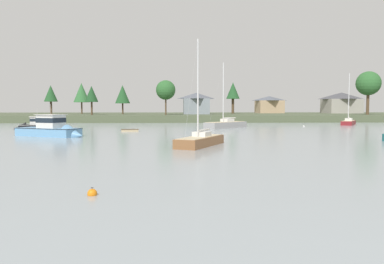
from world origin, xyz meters
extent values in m
cube|color=#4C563D|center=(0.00, 105.74, 0.83)|extent=(175.93, 51.86, 1.66)
cube|color=tan|center=(-15.66, 49.74, 0.10)|extent=(2.68, 1.35, 0.48)
cube|color=brown|center=(-15.66, 49.74, 0.35)|extent=(2.79, 1.44, 0.05)
cube|color=tan|center=(-15.66, 49.74, 0.31)|extent=(0.20, 0.91, 0.03)
cube|color=gray|center=(0.38, 59.36, 0.16)|extent=(8.48, 8.22, 1.77)
cube|color=#CCB78E|center=(0.38, 59.36, 1.06)|extent=(7.86, 7.61, 0.04)
cube|color=silver|center=(0.71, 59.68, 1.36)|extent=(2.62, 2.61, 0.55)
cylinder|color=silver|center=(-0.16, 58.86, 6.34)|extent=(0.18, 0.18, 10.52)
cylinder|color=silver|center=(1.18, 60.12, 1.73)|extent=(2.77, 2.63, 0.15)
cylinder|color=silver|center=(1.18, 60.12, 1.78)|extent=(2.50, 2.38, 0.14)
cylinder|color=#999999|center=(-1.49, 57.60, 6.32)|extent=(2.69, 2.55, 10.48)
cube|color=black|center=(-30.63, 54.51, 0.20)|extent=(6.98, 3.96, 1.39)
cone|color=black|center=(-33.82, 53.72, 0.20)|extent=(2.32, 2.58, 2.20)
cube|color=silver|center=(-30.63, 54.51, 0.87)|extent=(7.14, 4.08, 0.05)
cube|color=silver|center=(-31.20, 54.37, 1.53)|extent=(2.48, 2.40, 1.27)
cube|color=#19232D|center=(-31.20, 54.37, 1.66)|extent=(2.53, 2.45, 0.46)
cube|color=beige|center=(-31.20, 54.37, 2.19)|extent=(2.80, 2.76, 0.06)
cylinder|color=silver|center=(-31.20, 54.37, 2.88)|extent=(0.03, 0.03, 1.31)
cube|color=#669ECC|center=(-25.17, 41.66, 0.24)|extent=(9.05, 6.45, 1.66)
cone|color=#669ECC|center=(-21.28, 39.74, 0.24)|extent=(3.34, 3.42, 2.62)
cube|color=black|center=(-25.17, 41.66, 1.04)|extent=(9.26, 6.63, 0.05)
cube|color=silver|center=(-24.70, 41.43, 1.91)|extent=(3.56, 3.34, 1.68)
cube|color=#19232D|center=(-24.70, 41.43, 2.08)|extent=(3.63, 3.40, 0.60)
cube|color=beige|center=(-24.70, 41.43, 2.78)|extent=(4.03, 3.82, 0.06)
cylinder|color=silver|center=(-24.70, 41.43, 3.46)|extent=(0.03, 0.03, 1.30)
cube|color=brown|center=(-6.28, 28.90, 0.13)|extent=(5.34, 7.68, 1.48)
cube|color=#CCB78E|center=(-6.28, 28.90, 0.89)|extent=(4.90, 7.16, 0.04)
cube|color=silver|center=(-6.11, 29.23, 1.13)|extent=(2.00, 2.11, 0.45)
cylinder|color=silver|center=(-6.55, 28.36, 5.53)|extent=(0.15, 0.15, 9.25)
cylinder|color=silver|center=(-5.88, 29.70, 1.46)|extent=(1.46, 2.73, 0.12)
cylinder|color=silver|center=(-5.88, 29.70, 1.51)|extent=(1.34, 2.47, 0.14)
cylinder|color=#999999|center=(-7.23, 27.02, 5.51)|extent=(1.37, 2.70, 9.20)
cube|color=maroon|center=(27.94, 69.56, 0.13)|extent=(6.09, 8.02, 1.42)
cube|color=#CCB78E|center=(27.94, 69.56, 0.86)|extent=(5.61, 7.47, 0.04)
cube|color=silver|center=(28.16, 69.91, 1.12)|extent=(2.10, 2.23, 0.49)
cylinder|color=silver|center=(27.60, 69.01, 5.81)|extent=(0.16, 0.16, 9.87)
cylinder|color=silver|center=(28.46, 70.39, 1.47)|extent=(1.83, 2.83, 0.13)
cylinder|color=silver|center=(28.46, 70.39, 1.52)|extent=(1.66, 2.56, 0.14)
cylinder|color=#999999|center=(26.74, 67.63, 5.79)|extent=(1.74, 2.78, 9.82)
sphere|color=white|center=(15.86, 62.52, 0.06)|extent=(0.32, 0.32, 0.32)
torus|color=#333338|center=(15.86, 62.52, 0.26)|extent=(0.12, 0.12, 0.02)
sphere|color=orange|center=(-12.26, 9.19, 0.07)|extent=(0.42, 0.42, 0.42)
torus|color=#333338|center=(-12.26, 9.19, 0.32)|extent=(0.12, 0.12, 0.02)
cylinder|color=brown|center=(-44.76, 101.83, 4.63)|extent=(0.60, 0.60, 5.93)
cone|color=#235128|center=(-44.76, 101.83, 7.66)|extent=(3.85, 3.85, 4.71)
cylinder|color=brown|center=(-23.73, 99.07, 4.23)|extent=(0.44, 0.44, 5.14)
cone|color=#235128|center=(-23.73, 99.07, 7.35)|extent=(4.22, 4.22, 5.16)
cylinder|color=brown|center=(-30.26, 89.29, 4.41)|extent=(0.46, 0.46, 5.49)
cone|color=#1E4723|center=(-30.26, 89.29, 7.11)|extent=(3.37, 3.37, 4.12)
cylinder|color=brown|center=(9.28, 107.96, 5.41)|extent=(0.81, 0.81, 7.49)
cone|color=#235128|center=(9.28, 107.96, 8.86)|extent=(4.19, 4.19, 5.12)
cylinder|color=brown|center=(43.24, 90.63, 5.15)|extent=(0.76, 0.76, 6.97)
sphere|color=#2D602D|center=(43.24, 90.63, 10.09)|extent=(6.44, 6.44, 6.44)
cylinder|color=brown|center=(-11.24, 90.49, 4.35)|extent=(0.41, 0.41, 5.37)
sphere|color=#2D602D|center=(-11.24, 90.49, 8.19)|extent=(5.12, 5.12, 5.12)
cylinder|color=brown|center=(-36.99, 105.90, 4.55)|extent=(0.44, 0.44, 5.77)
cone|color=#336B38|center=(-36.99, 105.90, 8.05)|extent=(4.74, 4.74, 5.80)
cube|color=gray|center=(-2.70, 100.11, 3.89)|extent=(7.28, 8.30, 4.45)
pyramid|color=#565B66|center=(-2.70, 100.11, 6.98)|extent=(7.87, 8.97, 1.72)
cube|color=tan|center=(22.94, 116.36, 3.76)|extent=(8.06, 9.00, 4.20)
pyramid|color=#565B66|center=(22.94, 116.36, 6.61)|extent=(8.70, 9.72, 1.49)
cube|color=#9E998E|center=(45.97, 112.41, 3.99)|extent=(10.56, 9.21, 4.65)
pyramid|color=#47474C|center=(45.97, 112.41, 7.39)|extent=(11.40, 9.95, 2.16)
camera|label=1|loc=(-8.68, -6.51, 3.79)|focal=34.35mm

